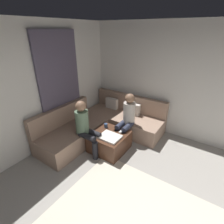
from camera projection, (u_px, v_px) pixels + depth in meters
The scene contains 9 objects.
wall_back at pixel (208, 88), 3.72m from camera, with size 6.00×0.12×2.70m, color silver.
curtain_panel at pixel (61, 89), 3.98m from camera, with size 0.06×1.10×2.50m, color #595166.
sectional_couch at pixel (103, 124), 4.45m from camera, with size 2.10×2.55×0.87m.
ottoman at pixel (109, 142), 3.88m from camera, with size 0.76×0.76×0.42m, color #4C2D1E.
folded_blanket at pixel (110, 137), 3.64m from camera, with size 0.44×0.36×0.04m, color white.
coffee_mug at pixel (106, 126), 4.01m from camera, with size 0.08×0.08×0.10m, color #334C72.
game_remote at pixel (121, 131), 3.85m from camera, with size 0.05×0.15×0.02m, color white.
person_on_couch_back at pixel (127, 117), 3.99m from camera, with size 0.30×0.60×1.20m.
person_on_couch_side at pixel (86, 126), 3.62m from camera, with size 0.60×0.30×1.20m.
Camera 1 is at (0.28, -1.19, 2.50)m, focal length 27.59 mm.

